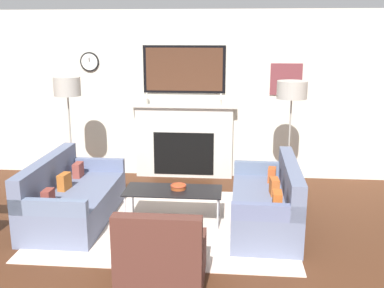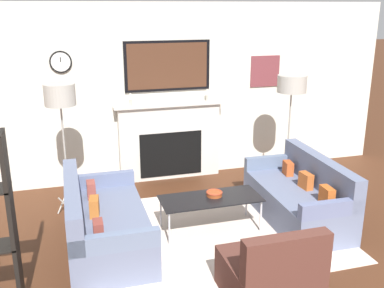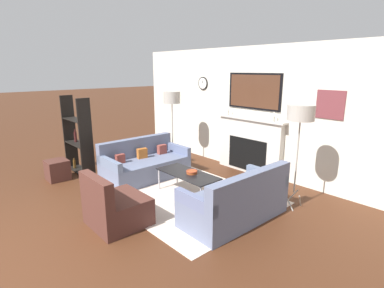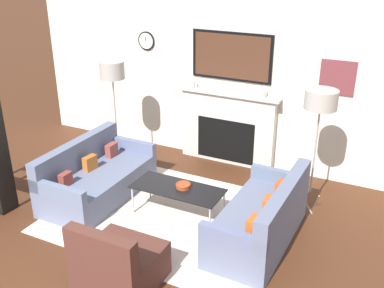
{
  "view_description": "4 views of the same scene",
  "coord_description": "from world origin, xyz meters",
  "px_view_note": "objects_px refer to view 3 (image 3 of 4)",
  "views": [
    {
      "loc": [
        0.77,
        -2.24,
        2.34
      ],
      "look_at": [
        0.28,
        3.24,
        0.97
      ],
      "focal_mm": 42.0,
      "sensor_mm": 36.0,
      "label": 1
    },
    {
      "loc": [
        -1.55,
        -1.67,
        2.65
      ],
      "look_at": [
        -0.02,
        3.58,
        0.95
      ],
      "focal_mm": 42.0,
      "sensor_mm": 36.0,
      "label": 2
    },
    {
      "loc": [
        3.85,
        -0.28,
        2.23
      ],
      "look_at": [
        -0.04,
        3.25,
        0.91
      ],
      "focal_mm": 28.0,
      "sensor_mm": 36.0,
      "label": 3
    },
    {
      "loc": [
        2.53,
        -1.5,
        3.31
      ],
      "look_at": [
        -0.03,
        3.66,
        0.79
      ],
      "focal_mm": 42.0,
      "sensor_mm": 36.0,
      "label": 4
    }
  ],
  "objects_px": {
    "couch_left": "(145,165)",
    "decorative_bowl": "(192,172)",
    "armchair": "(115,208)",
    "shelf_unit": "(78,138)",
    "coffee_table": "(188,175)",
    "floor_lamp_left": "(172,99)",
    "couch_right": "(237,202)",
    "floor_lamp_right": "(301,114)",
    "ottoman": "(57,170)"
  },
  "relations": [
    {
      "from": "armchair",
      "to": "coffee_table",
      "type": "distance_m",
      "value": 1.49
    },
    {
      "from": "armchair",
      "to": "floor_lamp_right",
      "type": "xyz_separation_m",
      "value": [
        1.45,
        2.46,
        1.29
      ]
    },
    {
      "from": "couch_left",
      "to": "floor_lamp_right",
      "type": "height_order",
      "value": "floor_lamp_right"
    },
    {
      "from": "floor_lamp_left",
      "to": "couch_left",
      "type": "bearing_deg",
      "value": -71.39
    },
    {
      "from": "couch_right",
      "to": "decorative_bowl",
      "type": "height_order",
      "value": "couch_right"
    },
    {
      "from": "coffee_table",
      "to": "shelf_unit",
      "type": "bearing_deg",
      "value": -160.32
    },
    {
      "from": "couch_left",
      "to": "shelf_unit",
      "type": "height_order",
      "value": "shelf_unit"
    },
    {
      "from": "shelf_unit",
      "to": "ottoman",
      "type": "height_order",
      "value": "shelf_unit"
    },
    {
      "from": "ottoman",
      "to": "couch_right",
      "type": "bearing_deg",
      "value": 21.36
    },
    {
      "from": "couch_right",
      "to": "armchair",
      "type": "height_order",
      "value": "couch_right"
    },
    {
      "from": "couch_left",
      "to": "ottoman",
      "type": "relative_size",
      "value": 4.23
    },
    {
      "from": "couch_right",
      "to": "ottoman",
      "type": "xyz_separation_m",
      "value": [
        -3.59,
        -1.4,
        -0.09
      ]
    },
    {
      "from": "floor_lamp_right",
      "to": "couch_right",
      "type": "bearing_deg",
      "value": -108.77
    },
    {
      "from": "couch_left",
      "to": "floor_lamp_left",
      "type": "relative_size",
      "value": 1.01
    },
    {
      "from": "coffee_table",
      "to": "decorative_bowl",
      "type": "xyz_separation_m",
      "value": [
        0.06,
        0.04,
        0.06
      ]
    },
    {
      "from": "decorative_bowl",
      "to": "floor_lamp_right",
      "type": "distance_m",
      "value": 2.06
    },
    {
      "from": "couch_left",
      "to": "decorative_bowl",
      "type": "xyz_separation_m",
      "value": [
        1.36,
        0.1,
        0.18
      ]
    },
    {
      "from": "couch_right",
      "to": "floor_lamp_right",
      "type": "distance_m",
      "value": 1.67
    },
    {
      "from": "couch_right",
      "to": "floor_lamp_right",
      "type": "xyz_separation_m",
      "value": [
        0.35,
        1.04,
        1.26
      ]
    },
    {
      "from": "couch_left",
      "to": "decorative_bowl",
      "type": "bearing_deg",
      "value": 4.21
    },
    {
      "from": "floor_lamp_left",
      "to": "armchair",
      "type": "bearing_deg",
      "value": -54.74
    },
    {
      "from": "couch_right",
      "to": "armchair",
      "type": "relative_size",
      "value": 2.1
    },
    {
      "from": "coffee_table",
      "to": "floor_lamp_left",
      "type": "xyz_separation_m",
      "value": [
        -1.65,
        0.98,
        1.17
      ]
    },
    {
      "from": "couch_left",
      "to": "coffee_table",
      "type": "relative_size",
      "value": 1.43
    },
    {
      "from": "floor_lamp_right",
      "to": "shelf_unit",
      "type": "bearing_deg",
      "value": -155.23
    },
    {
      "from": "armchair",
      "to": "floor_lamp_left",
      "type": "relative_size",
      "value": 0.47
    },
    {
      "from": "decorative_bowl",
      "to": "floor_lamp_left",
      "type": "relative_size",
      "value": 0.12
    },
    {
      "from": "couch_right",
      "to": "shelf_unit",
      "type": "distance_m",
      "value": 3.89
    },
    {
      "from": "decorative_bowl",
      "to": "floor_lamp_left",
      "type": "bearing_deg",
      "value": 151.43
    },
    {
      "from": "armchair",
      "to": "decorative_bowl",
      "type": "relative_size",
      "value": 4.01
    },
    {
      "from": "armchair",
      "to": "coffee_table",
      "type": "relative_size",
      "value": 0.66
    },
    {
      "from": "floor_lamp_left",
      "to": "floor_lamp_right",
      "type": "relative_size",
      "value": 1.02
    },
    {
      "from": "decorative_bowl",
      "to": "couch_left",
      "type": "bearing_deg",
      "value": -175.79
    },
    {
      "from": "couch_right",
      "to": "shelf_unit",
      "type": "relative_size",
      "value": 1.02
    },
    {
      "from": "couch_left",
      "to": "floor_lamp_right",
      "type": "xyz_separation_m",
      "value": [
        2.84,
        1.03,
        1.28
      ]
    },
    {
      "from": "couch_right",
      "to": "floor_lamp_left",
      "type": "distance_m",
      "value": 3.27
    },
    {
      "from": "coffee_table",
      "to": "shelf_unit",
      "type": "relative_size",
      "value": 0.73
    },
    {
      "from": "floor_lamp_right",
      "to": "ottoman",
      "type": "relative_size",
      "value": 4.14
    },
    {
      "from": "shelf_unit",
      "to": "floor_lamp_right",
      "type": "bearing_deg",
      "value": 24.77
    },
    {
      "from": "floor_lamp_left",
      "to": "ottoman",
      "type": "relative_size",
      "value": 4.2
    },
    {
      "from": "decorative_bowl",
      "to": "shelf_unit",
      "type": "xyz_separation_m",
      "value": [
        -2.64,
        -0.97,
        0.31
      ]
    },
    {
      "from": "couch_right",
      "to": "coffee_table",
      "type": "xyz_separation_m",
      "value": [
        -1.18,
        0.06,
        0.1
      ]
    },
    {
      "from": "couch_left",
      "to": "floor_lamp_left",
      "type": "distance_m",
      "value": 1.69
    },
    {
      "from": "couch_right",
      "to": "decorative_bowl",
      "type": "distance_m",
      "value": 1.14
    },
    {
      "from": "couch_right",
      "to": "coffee_table",
      "type": "bearing_deg",
      "value": 177.1
    },
    {
      "from": "couch_left",
      "to": "couch_right",
      "type": "bearing_deg",
      "value": -0.06
    },
    {
      "from": "floor_lamp_left",
      "to": "decorative_bowl",
      "type": "bearing_deg",
      "value": -28.57
    },
    {
      "from": "decorative_bowl",
      "to": "coffee_table",
      "type": "bearing_deg",
      "value": -145.08
    },
    {
      "from": "armchair",
      "to": "shelf_unit",
      "type": "distance_m",
      "value": 2.77
    },
    {
      "from": "couch_right",
      "to": "decorative_bowl",
      "type": "bearing_deg",
      "value": 174.74
    }
  ]
}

